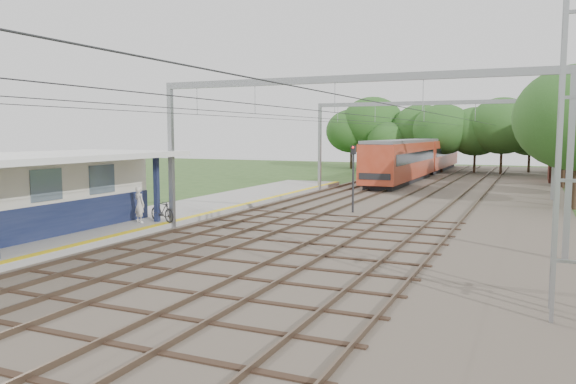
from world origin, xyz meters
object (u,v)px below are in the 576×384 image
Objects in this scene: train at (421,156)px; signal_post at (353,173)px; person at (140,204)px; bicycle at (162,211)px.

train reaches higher than signal_post.
person reaches higher than bicycle.
person is at bearing -115.43° from signal_post.
person is at bearing 142.86° from bicycle.
signal_post reaches higher than bicycle.
train is (5.10, 38.87, 1.30)m from bicycle.
person is 39.93m from train.
train is 30.31m from signal_post.
train is 9.49× the size of signal_post.
bicycle is (0.87, 0.60, -0.34)m from person.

